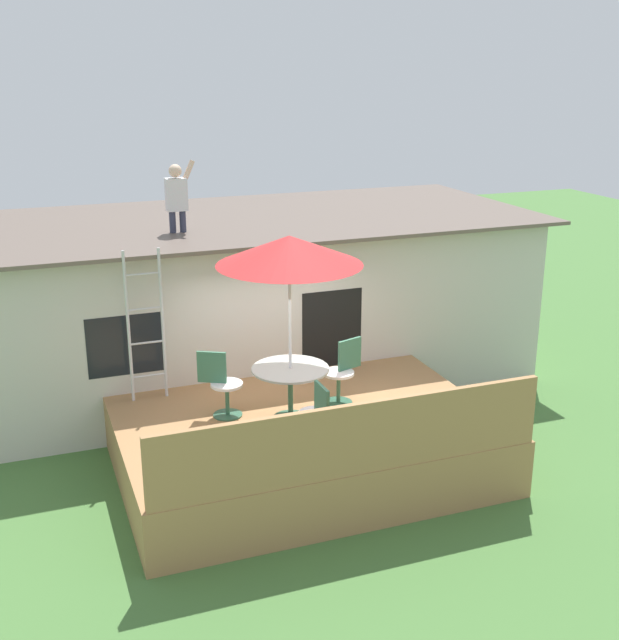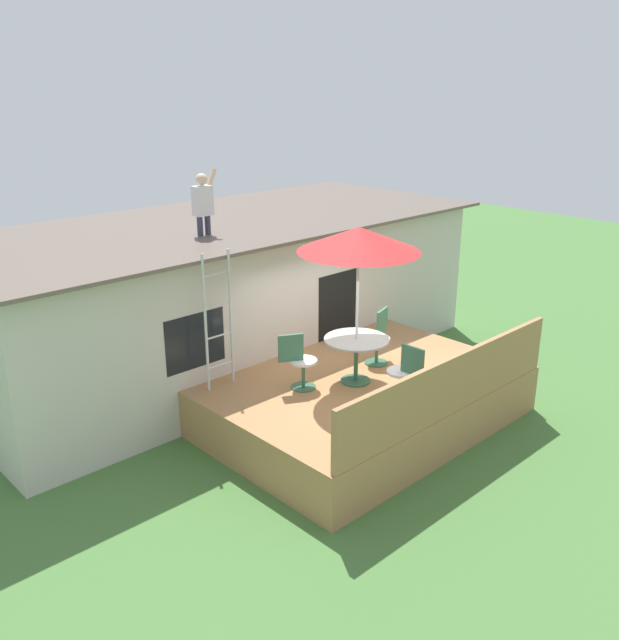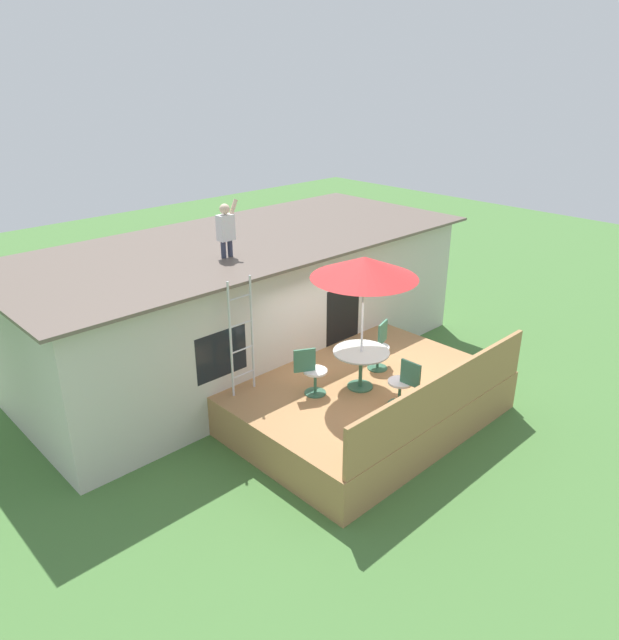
{
  "view_description": "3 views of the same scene",
  "coord_description": "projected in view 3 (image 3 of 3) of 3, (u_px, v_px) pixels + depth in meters",
  "views": [
    {
      "loc": [
        -3.47,
        -9.51,
        5.45
      ],
      "look_at": [
        0.45,
        0.95,
        1.84
      ],
      "focal_mm": 45.18,
      "sensor_mm": 36.0,
      "label": 1
    },
    {
      "loc": [
        -7.63,
        -6.8,
        5.4
      ],
      "look_at": [
        -0.43,
        0.78,
        1.7
      ],
      "focal_mm": 37.96,
      "sensor_mm": 36.0,
      "label": 2
    },
    {
      "loc": [
        -7.67,
        -6.49,
        6.3
      ],
      "look_at": [
        -0.31,
        1.2,
        1.81
      ],
      "focal_mm": 33.48,
      "sensor_mm": 36.0,
      "label": 3
    }
  ],
  "objects": [
    {
      "name": "house",
      "position": [
        246.0,
        301.0,
        13.49
      ],
      "size": [
        10.5,
        4.5,
        2.9
      ],
      "color": "beige",
      "rests_on": "ground"
    },
    {
      "name": "step_ladder",
      "position": [
        242.0,
        337.0,
        10.62
      ],
      "size": [
        0.52,
        0.04,
        2.2
      ],
      "color": "silver",
      "rests_on": "deck"
    },
    {
      "name": "patio_chair_right",
      "position": [
        380.0,
        346.0,
        11.76
      ],
      "size": [
        0.61,
        0.44,
        0.92
      ],
      "rotation": [
        0.0,
        0.0,
        -2.83
      ],
      "color": "#33664C",
      "rests_on": "deck"
    },
    {
      "name": "patio_table",
      "position": [
        361.0,
        359.0,
        10.96
      ],
      "size": [
        1.04,
        1.04,
        0.74
      ],
      "color": "#33664C",
      "rests_on": "deck"
    },
    {
      "name": "patio_chair_near",
      "position": [
        404.0,
        384.0,
        10.36
      ],
      "size": [
        0.44,
        0.62,
        0.92
      ],
      "rotation": [
        0.0,
        0.0,
        1.58
      ],
      "color": "#33664C",
      "rests_on": "deck"
    },
    {
      "name": "deck_railing",
      "position": [
        445.0,
        395.0,
        10.0
      ],
      "size": [
        4.91,
        0.08,
        0.9
      ],
      "primitive_type": "cube",
      "color": "#A87A4C",
      "rests_on": "deck"
    },
    {
      "name": "ground_plane",
      "position": [
        363.0,
        418.0,
        11.66
      ],
      "size": [
        40.0,
        40.0,
        0.0
      ],
      "primitive_type": "plane",
      "color": "#477538"
    },
    {
      "name": "deck",
      "position": [
        364.0,
        400.0,
        11.5
      ],
      "size": [
        5.01,
        3.63,
        0.8
      ],
      "primitive_type": "cube",
      "color": "#A87A4C",
      "rests_on": "ground"
    },
    {
      "name": "patio_umbrella",
      "position": [
        364.0,
        267.0,
        10.27
      ],
      "size": [
        1.9,
        1.9,
        2.54
      ],
      "color": "silver",
      "rests_on": "deck"
    },
    {
      "name": "person_figure",
      "position": [
        226.0,
        227.0,
        11.47
      ],
      "size": [
        0.47,
        0.2,
        1.11
      ],
      "color": "#33384C",
      "rests_on": "house"
    },
    {
      "name": "patio_chair_left",
      "position": [
        311.0,
        372.0,
        10.77
      ],
      "size": [
        0.58,
        0.44,
        0.92
      ],
      "rotation": [
        0.0,
        0.0,
        -0.49
      ],
      "color": "#33664C",
      "rests_on": "deck"
    }
  ]
}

